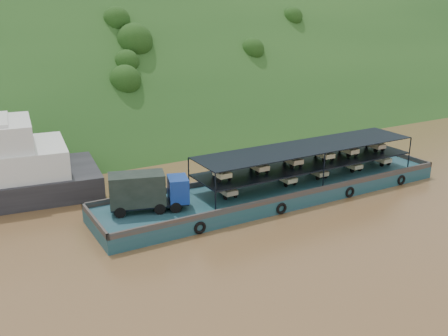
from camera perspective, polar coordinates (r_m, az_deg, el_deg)
ground at (r=45.53m, az=4.08°, el=-4.46°), size 160.00×160.00×0.00m
hillside at (r=76.64m, az=-11.07°, el=4.62°), size 140.00×39.60×39.60m
cargo_barge at (r=47.03m, az=5.10°, el=-2.28°), size 35.00×7.18×4.54m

